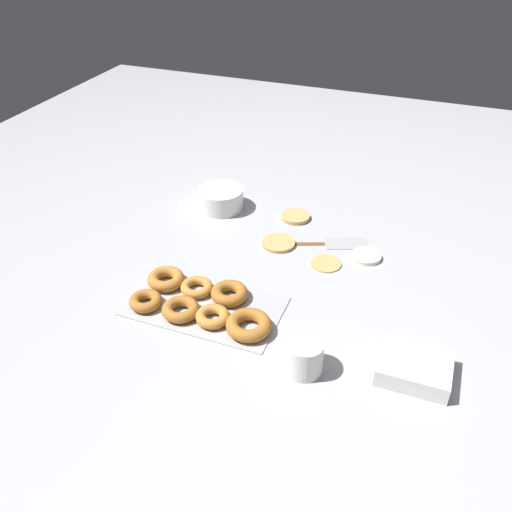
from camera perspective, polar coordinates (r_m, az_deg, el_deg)
The scene contains 10 objects.
ground_plane at distance 1.55m, azimuth 3.20°, elevation -0.17°, with size 3.00×3.00×0.00m, color #B2B5BA.
pancake_0 at distance 1.57m, azimuth 11.54°, elevation -0.02°, with size 0.08×0.08×0.01m, color beige.
pancake_1 at distance 1.60m, azimuth 2.37°, elevation 1.38°, with size 0.10×0.10×0.01m, color tan.
pancake_2 at distance 1.53m, azimuth 7.37°, elevation -0.72°, with size 0.09×0.09×0.01m, color tan.
pancake_3 at distance 1.73m, azimuth 4.18°, elevation 4.15°, with size 0.09×0.09×0.01m, color tan.
donut_tray at distance 1.37m, azimuth -5.69°, elevation -4.94°, with size 0.39×0.22×0.04m.
batter_bowl at distance 1.77m, azimuth -3.72°, elevation 6.04°, with size 0.15×0.15×0.07m.
container_stack at distance 1.24m, azimuth 16.32°, elevation -11.22°, with size 0.15×0.13×0.04m.
paper_cup at distance 1.20m, azimuth 5.12°, elevation -10.52°, with size 0.08×0.08×0.08m.
spatula at distance 1.62m, azimuth 8.39°, elevation 1.32°, with size 0.27×0.14×0.01m.
Camera 1 is at (0.37, -1.21, 0.89)m, focal length 38.00 mm.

